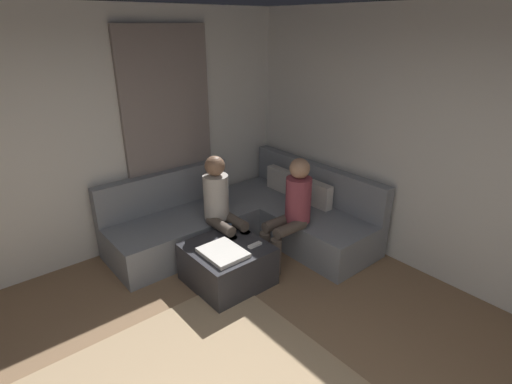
# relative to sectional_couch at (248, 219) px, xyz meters

# --- Properties ---
(wall_back) EXTENTS (6.00, 0.12, 2.70)m
(wall_back) POSITION_rel_sectional_couch_xyz_m (2.08, 1.06, 1.07)
(wall_back) COLOR silver
(wall_back) RESTS_ON ground_plane
(wall_left) EXTENTS (0.12, 6.00, 2.70)m
(wall_left) POSITION_rel_sectional_couch_xyz_m (-0.86, -1.88, 1.07)
(wall_left) COLOR silver
(wall_left) RESTS_ON ground_plane
(curtain_panel) EXTENTS (0.06, 1.10, 2.50)m
(curtain_panel) POSITION_rel_sectional_couch_xyz_m (-0.76, -0.58, 0.97)
(curtain_panel) COLOR gray
(curtain_panel) RESTS_ON ground_plane
(sectional_couch) EXTENTS (2.10, 2.55, 0.87)m
(sectional_couch) POSITION_rel_sectional_couch_xyz_m (0.00, 0.00, 0.00)
(sectional_couch) COLOR gray
(sectional_couch) RESTS_ON ground_plane
(ottoman) EXTENTS (0.76, 0.76, 0.42)m
(ottoman) POSITION_rel_sectional_couch_xyz_m (0.56, -0.72, -0.07)
(ottoman) COLOR #333338
(ottoman) RESTS_ON ground_plane
(folded_blanket) EXTENTS (0.44, 0.36, 0.04)m
(folded_blanket) POSITION_rel_sectional_couch_xyz_m (0.66, -0.84, 0.16)
(folded_blanket) COLOR white
(folded_blanket) RESTS_ON ottoman
(coffee_mug) EXTENTS (0.08, 0.08, 0.10)m
(coffee_mug) POSITION_rel_sectional_couch_xyz_m (0.34, -0.54, 0.19)
(coffee_mug) COLOR #334C72
(coffee_mug) RESTS_ON ottoman
(game_remote) EXTENTS (0.05, 0.15, 0.02)m
(game_remote) POSITION_rel_sectional_couch_xyz_m (0.74, -0.50, 0.15)
(game_remote) COLOR white
(game_remote) RESTS_ON ottoman
(person_on_couch_back) EXTENTS (0.30, 0.60, 1.20)m
(person_on_couch_back) POSITION_rel_sectional_couch_xyz_m (0.69, 0.06, 0.38)
(person_on_couch_back) COLOR brown
(person_on_couch_back) RESTS_ON ground_plane
(person_on_couch_side) EXTENTS (0.60, 0.30, 1.20)m
(person_on_couch_side) POSITION_rel_sectional_couch_xyz_m (0.15, -0.49, 0.38)
(person_on_couch_side) COLOR brown
(person_on_couch_side) RESTS_ON ground_plane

